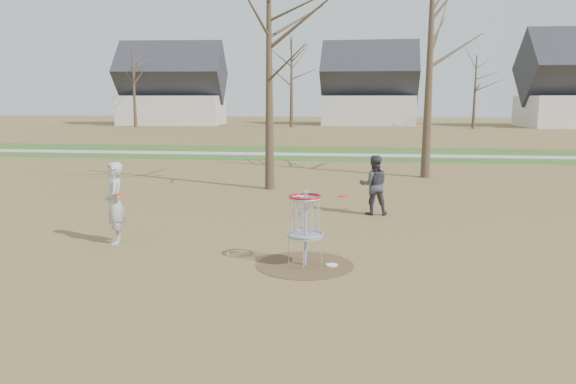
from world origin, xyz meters
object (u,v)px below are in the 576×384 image
at_px(player_throwing, 374,185).
at_px(disc_grounded, 332,265).
at_px(disc_golf_basket, 305,216).
at_px(player_standing, 114,203).

xyz_separation_m(player_throwing, disc_grounded, (-0.86, -4.74, -0.76)).
bearing_deg(disc_golf_basket, player_standing, 165.36).
relative_size(disc_grounded, disc_golf_basket, 0.16).
distance_m(disc_grounded, disc_golf_basket, 1.02).
height_order(player_standing, disc_golf_basket, player_standing).
xyz_separation_m(disc_grounded, disc_golf_basket, (-0.49, -0.00, 0.89)).
distance_m(player_throwing, disc_golf_basket, 4.93).
height_order(player_throwing, disc_grounded, player_throwing).
bearing_deg(player_throwing, player_standing, 27.53).
xyz_separation_m(player_throwing, disc_golf_basket, (-1.35, -4.74, 0.13)).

